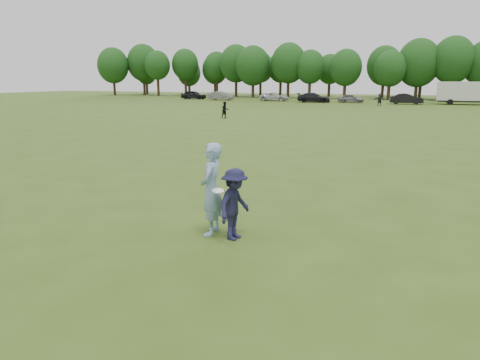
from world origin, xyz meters
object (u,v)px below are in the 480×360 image
at_px(thrower, 211,189).
at_px(car_b, 220,96).
at_px(player_far_a, 225,110).
at_px(car_e, 351,98).
at_px(car_c, 274,97).
at_px(car_f, 406,99).
at_px(cargo_trailer, 468,92).
at_px(car_a, 194,95).
at_px(car_d, 314,98).
at_px(defender, 235,204).
at_px(player_far_d, 380,100).

distance_m(thrower, car_b, 65.70).
height_order(player_far_a, car_e, player_far_a).
xyz_separation_m(car_c, car_f, (20.59, -1.80, 0.08)).
bearing_deg(player_far_a, cargo_trailer, 4.97).
bearing_deg(car_b, car_c, -78.53).
bearing_deg(car_a, car_d, -100.03).
bearing_deg(car_c, defender, -169.67).
distance_m(car_b, cargo_trailer, 38.11).
bearing_deg(car_b, car_d, -88.01).
relative_size(thrower, car_c, 0.43).
bearing_deg(player_far_d, car_e, 127.48).
relative_size(player_far_a, player_far_d, 0.92).
distance_m(car_a, car_b, 6.35).
distance_m(defender, car_c, 63.50).
bearing_deg(car_a, car_b, -108.62).
xyz_separation_m(thrower, cargo_trailer, (10.30, 60.63, 0.71)).
height_order(defender, cargo_trailer, cargo_trailer).
bearing_deg(car_b, thrower, -149.39).
bearing_deg(cargo_trailer, defender, -99.05).
bearing_deg(cargo_trailer, car_e, -175.96).
relative_size(player_far_d, car_e, 0.43).
bearing_deg(car_e, car_a, 80.02).
height_order(car_a, car_b, car_a).
bearing_deg(car_b, car_e, -84.50).
bearing_deg(car_f, car_b, 83.07).
bearing_deg(player_far_d, car_a, 167.09).
relative_size(car_c, car_d, 0.97).
height_order(car_b, car_f, car_f).
bearing_deg(car_d, car_e, -87.64).
xyz_separation_m(player_far_a, player_far_d, (11.40, 25.40, 0.07)).
bearing_deg(car_c, car_a, 80.39).
distance_m(player_far_a, car_a, 39.90).
xyz_separation_m(player_far_d, car_b, (-26.88, 6.45, -0.09)).
distance_m(car_b, car_f, 30.11).
relative_size(car_d, car_e, 1.32).
bearing_deg(car_f, cargo_trailer, -81.86).
height_order(thrower, car_e, thrower).
height_order(car_b, cargo_trailer, cargo_trailer).
xyz_separation_m(thrower, car_c, (-18.27, 60.51, -0.38)).
xyz_separation_m(car_b, car_f, (30.10, -0.83, 0.02)).
distance_m(player_far_d, car_f, 6.48).
distance_m(thrower, car_f, 58.76).
xyz_separation_m(player_far_a, car_a, (-21.60, 33.55, 0.02)).
bearing_deg(player_far_a, car_d, 37.39).
bearing_deg(defender, thrower, 88.50).
xyz_separation_m(car_b, car_e, (22.13, -0.04, -0.08)).
distance_m(car_c, car_e, 12.66).
relative_size(thrower, car_d, 0.42).
xyz_separation_m(player_far_d, car_c, (-17.37, 7.43, -0.15)).
relative_size(player_far_d, car_d, 0.33).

